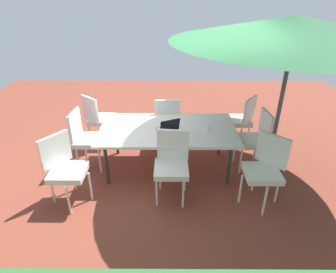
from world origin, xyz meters
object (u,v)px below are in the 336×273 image
(dining_table, at_px, (168,131))
(patio_umbrella, at_px, (295,29))
(chair_northwest, at_px, (265,167))
(chair_east, at_px, (86,137))
(chair_west, at_px, (255,137))
(chair_northeast, at_px, (65,167))
(laptop, at_px, (168,128))
(chair_south, at_px, (167,119))
(chair_southeast, at_px, (98,117))
(chair_north, at_px, (172,163))
(chair_southwest, at_px, (241,118))
(cup, at_px, (207,127))

(dining_table, bearing_deg, patio_umbrella, 174.24)
(chair_northwest, bearing_deg, chair_east, -153.94)
(chair_west, distance_m, chair_northeast, 2.90)
(chair_west, height_order, chair_east, same)
(patio_umbrella, relative_size, laptop, 8.17)
(patio_umbrella, height_order, chair_south, patio_umbrella)
(chair_southeast, bearing_deg, chair_north, 173.59)
(chair_north, bearing_deg, chair_northwest, 1.25)
(chair_southeast, relative_size, laptop, 2.48)
(dining_table, bearing_deg, chair_southwest, -149.77)
(chair_south, distance_m, cup, 1.04)
(dining_table, xyz_separation_m, chair_south, (0.02, -0.73, -0.13))
(dining_table, bearing_deg, chair_northwest, 147.76)
(chair_northwest, xyz_separation_m, chair_south, (1.32, -1.55, 0.00))
(chair_south, height_order, chair_southeast, same)
(chair_northwest, xyz_separation_m, chair_east, (2.62, -0.86, 0.00))
(chair_northeast, height_order, chair_southeast, same)
(chair_north, distance_m, chair_northeast, 1.44)
(chair_northwest, relative_size, chair_north, 1.00)
(chair_northeast, height_order, chair_southwest, same)
(chair_south, xyz_separation_m, chair_west, (-1.41, 0.69, 0.00))
(patio_umbrella, xyz_separation_m, chair_southwest, (0.28, -0.94, -1.65))
(chair_north, relative_size, chair_northeast, 1.00)
(chair_east, relative_size, laptop, 2.48)
(chair_southwest, bearing_deg, patio_umbrella, 54.24)
(dining_table, height_order, patio_umbrella, patio_umbrella)
(chair_east, bearing_deg, cup, -89.38)
(chair_northwest, bearing_deg, chair_west, 128.07)
(chair_southwest, xyz_separation_m, cup, (0.73, 0.84, 0.22))
(chair_north, relative_size, chair_southwest, 1.00)
(chair_south, xyz_separation_m, chair_southeast, (1.27, -0.08, 0.00))
(dining_table, xyz_separation_m, chair_northeast, (1.38, 0.82, -0.13))
(dining_table, distance_m, chair_west, 1.40)
(chair_northeast, xyz_separation_m, laptop, (-1.38, -0.74, 0.22))
(chair_northeast, bearing_deg, chair_northwest, -53.52)
(chair_south, bearing_deg, laptop, 86.53)
(dining_table, xyz_separation_m, chair_west, (-1.39, -0.04, -0.13))
(chair_north, xyz_separation_m, chair_west, (-1.33, -0.75, 0.00))
(dining_table, relative_size, chair_northwest, 2.17)
(chair_northeast, distance_m, chair_southeast, 1.64)
(chair_west, bearing_deg, chair_south, -120.12)
(cup, bearing_deg, chair_south, -52.13)
(chair_southwest, relative_size, cup, 10.02)
(chair_northwest, distance_m, chair_northeast, 2.67)
(chair_west, height_order, chair_southeast, same)
(cup, bearing_deg, laptop, 0.85)
(chair_north, relative_size, chair_west, 1.00)
(chair_northeast, xyz_separation_m, chair_southwest, (-2.71, -1.60, 0.00))
(chair_east, bearing_deg, laptop, -91.21)
(patio_umbrella, distance_m, chair_south, 2.49)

